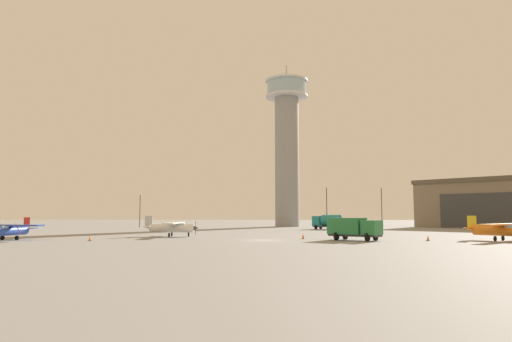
{
  "coord_description": "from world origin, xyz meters",
  "views": [
    {
      "loc": [
        1.28,
        -56.58,
        3.16
      ],
      "look_at": [
        -1.79,
        22.91,
        10.62
      ],
      "focal_mm": 32.34,
      "sensor_mm": 36.0,
      "label": 1
    }
  ],
  "objects_px": {
    "airplane_white": "(171,227)",
    "light_post_north": "(140,207)",
    "airplane_orange": "(500,229)",
    "light_post_west": "(327,203)",
    "traffic_cone_near_left": "(303,236)",
    "traffic_cone_mid_apron": "(90,238)",
    "control_tower": "(287,141)",
    "airplane_blue": "(9,230)",
    "light_post_east": "(382,203)",
    "truck_box_green": "(354,227)",
    "traffic_cone_near_right": "(428,238)",
    "truck_fuel_tanker_teal": "(327,221)"
  },
  "relations": [
    {
      "from": "airplane_white",
      "to": "light_post_north",
      "type": "xyz_separation_m",
      "value": [
        -18.14,
        46.39,
        3.6
      ]
    },
    {
      "from": "airplane_orange",
      "to": "light_post_west",
      "type": "distance_m",
      "value": 49.67
    },
    {
      "from": "light_post_north",
      "to": "truck_box_green",
      "type": "bearing_deg",
      "value": -52.4
    },
    {
      "from": "airplane_white",
      "to": "traffic_cone_near_left",
      "type": "relative_size",
      "value": 13.56
    },
    {
      "from": "control_tower",
      "to": "light_post_west",
      "type": "height_order",
      "value": "control_tower"
    },
    {
      "from": "light_post_east",
      "to": "traffic_cone_near_left",
      "type": "xyz_separation_m",
      "value": [
        -21.62,
        -49.89,
        -5.3
      ]
    },
    {
      "from": "airplane_blue",
      "to": "light_post_east",
      "type": "relative_size",
      "value": 0.98
    },
    {
      "from": "airplane_orange",
      "to": "traffic_cone_mid_apron",
      "type": "height_order",
      "value": "airplane_orange"
    },
    {
      "from": "control_tower",
      "to": "light_post_east",
      "type": "distance_m",
      "value": 29.07
    },
    {
      "from": "light_post_west",
      "to": "light_post_north",
      "type": "xyz_separation_m",
      "value": [
        -44.39,
        7.95,
        -0.61
      ]
    },
    {
      "from": "truck_box_green",
      "to": "control_tower",
      "type": "bearing_deg",
      "value": 132.08
    },
    {
      "from": "control_tower",
      "to": "airplane_orange",
      "type": "bearing_deg",
      "value": -69.59
    },
    {
      "from": "traffic_cone_near_left",
      "to": "control_tower",
      "type": "bearing_deg",
      "value": 90.28
    },
    {
      "from": "airplane_blue",
      "to": "traffic_cone_mid_apron",
      "type": "height_order",
      "value": "airplane_blue"
    },
    {
      "from": "traffic_cone_near_right",
      "to": "traffic_cone_mid_apron",
      "type": "height_order",
      "value": "traffic_cone_mid_apron"
    },
    {
      "from": "truck_fuel_tanker_teal",
      "to": "light_post_east",
      "type": "distance_m",
      "value": 19.56
    },
    {
      "from": "traffic_cone_near_left",
      "to": "traffic_cone_mid_apron",
      "type": "relative_size",
      "value": 1.04
    },
    {
      "from": "truck_fuel_tanker_teal",
      "to": "light_post_west",
      "type": "xyz_separation_m",
      "value": [
        0.67,
        6.55,
        3.87
      ]
    },
    {
      "from": "airplane_blue",
      "to": "truck_box_green",
      "type": "bearing_deg",
      "value": 101.01
    },
    {
      "from": "airplane_white",
      "to": "truck_box_green",
      "type": "bearing_deg",
      "value": -21.57
    },
    {
      "from": "airplane_blue",
      "to": "light_post_west",
      "type": "height_order",
      "value": "light_post_west"
    },
    {
      "from": "truck_fuel_tanker_teal",
      "to": "airplane_white",
      "type": "bearing_deg",
      "value": 83.34
    },
    {
      "from": "airplane_white",
      "to": "light_post_east",
      "type": "height_order",
      "value": "light_post_east"
    },
    {
      "from": "control_tower",
      "to": "airplane_blue",
      "type": "xyz_separation_m",
      "value": [
        -35.79,
        -63.57,
        -20.99
      ]
    },
    {
      "from": "light_post_east",
      "to": "traffic_cone_mid_apron",
      "type": "height_order",
      "value": "light_post_east"
    },
    {
      "from": "airplane_orange",
      "to": "traffic_cone_mid_apron",
      "type": "xyz_separation_m",
      "value": [
        -48.69,
        -1.83,
        -1.04
      ]
    },
    {
      "from": "light_post_east",
      "to": "truck_fuel_tanker_teal",
      "type": "bearing_deg",
      "value": -138.06
    },
    {
      "from": "airplane_orange",
      "to": "light_post_north",
      "type": "xyz_separation_m",
      "value": [
        -59.45,
        55.1,
        3.58
      ]
    },
    {
      "from": "light_post_north",
      "to": "light_post_east",
      "type": "bearing_deg",
      "value": -1.68
    },
    {
      "from": "light_post_west",
      "to": "traffic_cone_near_left",
      "type": "height_order",
      "value": "light_post_west"
    },
    {
      "from": "light_post_west",
      "to": "traffic_cone_mid_apron",
      "type": "height_order",
      "value": "light_post_west"
    },
    {
      "from": "light_post_west",
      "to": "control_tower",
      "type": "bearing_deg",
      "value": 117.96
    },
    {
      "from": "airplane_blue",
      "to": "control_tower",
      "type": "bearing_deg",
      "value": 160.31
    },
    {
      "from": "truck_box_green",
      "to": "light_post_east",
      "type": "xyz_separation_m",
      "value": [
        15.72,
        53.16,
        4.1
      ]
    },
    {
      "from": "control_tower",
      "to": "traffic_cone_near_right",
      "type": "height_order",
      "value": "control_tower"
    },
    {
      "from": "airplane_blue",
      "to": "airplane_white",
      "type": "xyz_separation_m",
      "value": [
        17.86,
        9.45,
        0.08
      ]
    },
    {
      "from": "airplane_blue",
      "to": "traffic_cone_near_right",
      "type": "bearing_deg",
      "value": 100.42
    },
    {
      "from": "light_post_east",
      "to": "traffic_cone_near_right",
      "type": "distance_m",
      "value": 54.2
    },
    {
      "from": "truck_box_green",
      "to": "traffic_cone_near_right",
      "type": "distance_m",
      "value": 8.82
    },
    {
      "from": "airplane_orange",
      "to": "truck_fuel_tanker_teal",
      "type": "height_order",
      "value": "truck_fuel_tanker_teal"
    },
    {
      "from": "airplane_orange",
      "to": "truck_fuel_tanker_teal",
      "type": "xyz_separation_m",
      "value": [
        -15.72,
        40.59,
        0.32
      ]
    },
    {
      "from": "airplane_white",
      "to": "light_post_north",
      "type": "bearing_deg",
      "value": 109.16
    },
    {
      "from": "light_post_east",
      "to": "truck_box_green",
      "type": "bearing_deg",
      "value": -106.47
    },
    {
      "from": "traffic_cone_near_left",
      "to": "traffic_cone_mid_apron",
      "type": "height_order",
      "value": "traffic_cone_near_left"
    },
    {
      "from": "control_tower",
      "to": "truck_box_green",
      "type": "relative_size",
      "value": 6.54
    },
    {
      "from": "airplane_orange",
      "to": "traffic_cone_near_left",
      "type": "relative_size",
      "value": 11.47
    },
    {
      "from": "airplane_blue",
      "to": "light_post_west",
      "type": "xyz_separation_m",
      "value": [
        44.11,
        47.88,
        4.28
      ]
    },
    {
      "from": "control_tower",
      "to": "traffic_cone_near_right",
      "type": "bearing_deg",
      "value": -76.66
    },
    {
      "from": "airplane_orange",
      "to": "light_post_east",
      "type": "height_order",
      "value": "light_post_east"
    },
    {
      "from": "airplane_white",
      "to": "traffic_cone_near_left",
      "type": "distance_m",
      "value": 18.97
    }
  ]
}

